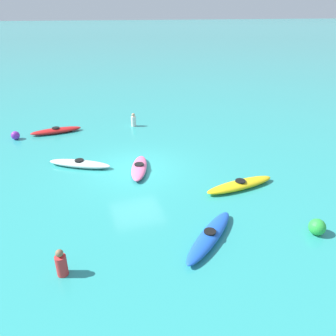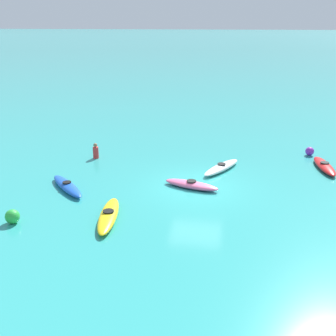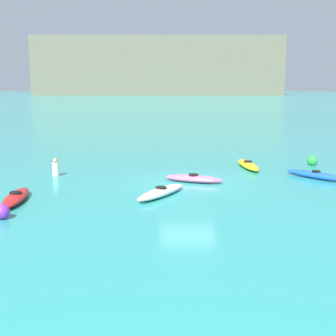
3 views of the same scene
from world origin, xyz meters
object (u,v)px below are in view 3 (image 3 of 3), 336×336
kayak_blue (316,175)px  person_near_shore (56,168)px  kayak_red (16,197)px  buoy_purple (2,212)px  kayak_yellow (248,165)px  kayak_pink (193,179)px  kayak_white (161,192)px  buoy_green (312,160)px

kayak_blue → person_near_shore: size_ratio=3.18×
kayak_red → buoy_purple: 2.32m
kayak_red → person_near_shore: bearing=87.7°
kayak_yellow → person_near_shore: person_near_shore is taller
buoy_purple → person_near_shore: size_ratio=0.56×
kayak_pink → kayak_yellow: same height
kayak_blue → kayak_red: bearing=-159.6°
kayak_yellow → buoy_purple: bearing=-134.1°
kayak_white → person_near_shore: bearing=143.4°
kayak_red → buoy_purple: buoy_purple is taller
kayak_yellow → kayak_blue: (2.76, -2.71, -0.00)m
buoy_green → kayak_red: bearing=-148.3°
kayak_pink → buoy_purple: buoy_purple is taller
kayak_blue → buoy_purple: 13.91m
kayak_pink → kayak_blue: same height
kayak_yellow → buoy_purple: size_ratio=6.75×
kayak_white → person_near_shore: person_near_shore is taller
kayak_blue → kayak_white: bearing=-152.9°
kayak_yellow → person_near_shore: 9.82m
kayak_yellow → kayak_red: (-9.69, -7.33, 0.00)m
kayak_white → kayak_blue: same height
kayak_blue → person_near_shore: bearing=178.9°
kayak_pink → buoy_green: bearing=34.8°
kayak_red → buoy_green: size_ratio=5.46×
kayak_pink → kayak_white: (-1.34, -2.64, -0.00)m
kayak_white → kayak_pink: bearing=63.0°
kayak_yellow → kayak_white: bearing=-124.2°
buoy_green → person_near_shore: (-13.09, -3.33, 0.10)m
kayak_white → kayak_red: (-5.39, -1.00, 0.00)m
kayak_pink → buoy_purple: 8.69m
buoy_green → buoy_purple: 16.63m
kayak_blue → kayak_pink: bearing=-170.3°
kayak_pink → buoy_green: (6.56, 4.55, 0.12)m
kayak_white → person_near_shore: size_ratio=3.47×
kayak_white → kayak_blue: (7.07, 3.62, -0.00)m
kayak_pink → buoy_green: 7.98m
kayak_pink → buoy_purple: bearing=-137.0°
kayak_yellow → buoy_purple: (-9.32, -9.61, 0.08)m
kayak_white → kayak_red: size_ratio=0.99×
kayak_pink → person_near_shore: bearing=169.4°
kayak_blue → buoy_purple: size_ratio=5.65×
kayak_white → buoy_green: 10.68m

